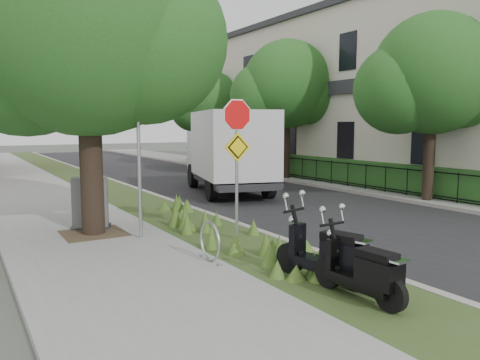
{
  "coord_description": "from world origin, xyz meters",
  "views": [
    {
      "loc": [
        -6.64,
        -8.17,
        2.64
      ],
      "look_at": [
        -0.7,
        1.62,
        1.3
      ],
      "focal_mm": 35.0,
      "sensor_mm": 36.0,
      "label": 1
    }
  ],
  "objects_px": {
    "scooter_far": "(332,259)",
    "utility_cabinet": "(90,204)",
    "scooter_near": "(368,277)",
    "box_truck": "(229,148)",
    "sign_assembly": "(237,140)"
  },
  "relations": [
    {
      "from": "utility_cabinet",
      "to": "scooter_near",
      "type": "bearing_deg",
      "value": -73.3
    },
    {
      "from": "scooter_far",
      "to": "box_truck",
      "type": "bearing_deg",
      "value": 68.62
    },
    {
      "from": "scooter_far",
      "to": "utility_cabinet",
      "type": "relative_size",
      "value": 1.42
    },
    {
      "from": "scooter_far",
      "to": "utility_cabinet",
      "type": "xyz_separation_m",
      "value": [
        -2.25,
        6.26,
        0.18
      ]
    },
    {
      "from": "scooter_near",
      "to": "scooter_far",
      "type": "xyz_separation_m",
      "value": [
        0.11,
        0.86,
        0.03
      ]
    },
    {
      "from": "box_truck",
      "to": "sign_assembly",
      "type": "bearing_deg",
      "value": -118.64
    },
    {
      "from": "scooter_near",
      "to": "scooter_far",
      "type": "bearing_deg",
      "value": 82.65
    },
    {
      "from": "utility_cabinet",
      "to": "box_truck",
      "type": "bearing_deg",
      "value": 32.47
    },
    {
      "from": "sign_assembly",
      "to": "box_truck",
      "type": "bearing_deg",
      "value": 61.36
    },
    {
      "from": "sign_assembly",
      "to": "utility_cabinet",
      "type": "height_order",
      "value": "sign_assembly"
    },
    {
      "from": "box_truck",
      "to": "utility_cabinet",
      "type": "bearing_deg",
      "value": -147.53
    },
    {
      "from": "scooter_near",
      "to": "utility_cabinet",
      "type": "relative_size",
      "value": 1.34
    },
    {
      "from": "scooter_far",
      "to": "utility_cabinet",
      "type": "height_order",
      "value": "utility_cabinet"
    },
    {
      "from": "box_truck",
      "to": "utility_cabinet",
      "type": "relative_size",
      "value": 5.11
    },
    {
      "from": "scooter_near",
      "to": "utility_cabinet",
      "type": "xyz_separation_m",
      "value": [
        -2.14,
        7.12,
        0.21
      ]
    }
  ]
}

